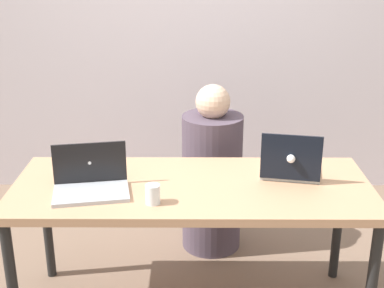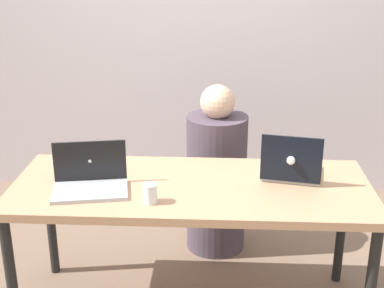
# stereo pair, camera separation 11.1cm
# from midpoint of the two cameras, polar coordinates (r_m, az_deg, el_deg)

# --- Properties ---
(back_wall) EXTENTS (4.50, 0.10, 2.60)m
(back_wall) POSITION_cam_midpoint_polar(r_m,az_deg,el_deg) (3.93, -0.71, 13.37)
(back_wall) COLOR silver
(back_wall) RESTS_ON ground
(desk) EXTENTS (1.71, 0.69, 0.71)m
(desk) POSITION_cam_midpoint_polar(r_m,az_deg,el_deg) (2.58, -1.24, -5.63)
(desk) COLOR tan
(desk) RESTS_ON ground
(person_at_center) EXTENTS (0.44, 0.44, 1.04)m
(person_at_center) POSITION_cam_midpoint_polar(r_m,az_deg,el_deg) (3.24, 1.15, -3.59)
(person_at_center) COLOR #4E414E
(person_at_center) RESTS_ON ground
(laptop_front_left) EXTENTS (0.37, 0.28, 0.21)m
(laptop_front_left) POSITION_cam_midpoint_polar(r_m,az_deg,el_deg) (2.52, -12.00, -4.03)
(laptop_front_left) COLOR #AEB2BA
(laptop_front_left) RESTS_ON desk
(laptop_back_right) EXTENTS (0.33, 0.31, 0.24)m
(laptop_back_right) POSITION_cam_midpoint_polar(r_m,az_deg,el_deg) (2.66, 9.28, -2.37)
(laptop_back_right) COLOR #B5B9BB
(laptop_back_right) RESTS_ON desk
(water_glass_left) EXTENTS (0.07, 0.07, 0.09)m
(water_glass_left) POSITION_cam_midpoint_polar(r_m,az_deg,el_deg) (2.37, -5.55, -5.50)
(water_glass_left) COLOR white
(water_glass_left) RESTS_ON desk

